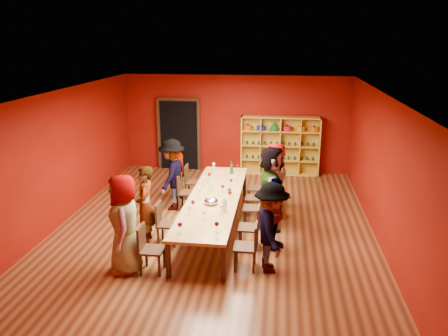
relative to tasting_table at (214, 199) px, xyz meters
The scene contains 45 objects.
room_shell 0.80m from the tasting_table, ahead, with size 7.10×9.10×3.04m.
tasting_table is the anchor object (origin of this frame).
doorway 4.80m from the tasting_table, 112.09° to the left, with size 1.40×0.17×2.30m.
shelving_unit 4.55m from the tasting_table, 72.08° to the left, with size 2.40×0.40×1.80m.
chair_person_left_0 2.20m from the tasting_table, 114.51° to the right, with size 0.42×0.42×0.89m.
person_left_0 2.40m from the tasting_table, 123.42° to the right, with size 0.90×0.49×1.83m, color #525157.
chair_person_left_1 1.27m from the tasting_table, 136.61° to the right, with size 0.42×0.42×0.89m.
person_left_1 1.56m from the tasting_table, 146.32° to the right, with size 0.60×0.44×1.65m, color #454549.
chair_person_left_3 1.39m from the tasting_table, 131.32° to the left, with size 0.42×0.42×0.89m.
person_left_3 1.59m from the tasting_table, 139.07° to the left, with size 1.14×0.47×1.77m, color beige.
chair_person_left_4 2.05m from the tasting_table, 116.44° to the left, with size 0.42×0.42×0.89m.
person_left_4 2.21m from the tasting_table, 123.97° to the left, with size 0.88×0.40×1.50m, color #525257.
chair_person_right_0 1.90m from the tasting_table, 61.28° to the right, with size 0.42×0.42×0.89m.
person_right_0 2.11m from the tasting_table, 52.24° to the right, with size 1.09×0.45×1.69m, color #CF8B94.
chair_person_right_1 1.24m from the tasting_table, 41.70° to the right, with size 0.42×0.42×0.89m.
person_right_1 1.56m from the tasting_table, 31.28° to the right, with size 0.88×0.40×1.50m, color pink.
chair_person_right_2 0.96m from the tasting_table, 14.19° to the left, with size 0.42×0.42×0.89m.
person_right_2 1.28m from the tasting_table, 10.51° to the left, with size 1.74×0.50×1.88m, color pink.
chair_person_right_3 1.29m from the tasting_table, 44.23° to the left, with size 0.42×0.42×0.89m.
person_right_3 1.59m from the tasting_table, 34.16° to the left, with size 0.87×0.48×1.79m, color #5886B5.
chair_person_right_4 1.83m from the tasting_table, 60.00° to the left, with size 0.42×0.42×0.89m.
person_right_4 2.04m from the tasting_table, 50.63° to the left, with size 0.55×0.40×1.50m, color silver.
wine_glass_0 0.86m from the tasting_table, 112.01° to the right, with size 0.08×0.08×0.20m.
wine_glass_1 1.24m from the tasting_table, 90.62° to the right, with size 0.07×0.07×0.18m.
wine_glass_2 0.55m from the tasting_table, 93.24° to the right, with size 0.08×0.08×0.21m.
wine_glass_3 1.01m from the tasting_table, 72.76° to the right, with size 0.08×0.08×0.20m.
wine_glass_4 0.88m from the tasting_table, 115.11° to the left, with size 0.08×0.08×0.20m.
wine_glass_5 1.81m from the tasting_table, 79.76° to the right, with size 0.08×0.08×0.21m.
wine_glass_6 1.10m from the tasting_table, 107.83° to the right, with size 0.07×0.07×0.18m.
wine_glass_7 2.01m from the tasting_table, 99.04° to the left, with size 0.08×0.08×0.21m.
wine_glass_8 0.82m from the tasting_table, 68.75° to the left, with size 0.07×0.07×0.19m.
wine_glass_9 1.93m from the tasting_table, 99.76° to the right, with size 0.09×0.09×0.21m.
wine_glass_10 1.32m from the tasting_table, 96.44° to the left, with size 0.08×0.08×0.19m.
wine_glass_11 0.38m from the tasting_table, behind, with size 0.08×0.08×0.20m.
wine_glass_12 1.10m from the tasting_table, 71.54° to the left, with size 0.07×0.07×0.18m.
wine_glass_13 1.73m from the tasting_table, 98.98° to the left, with size 0.07×0.07×0.18m.
wine_glass_14 1.99m from the tasting_table, 80.52° to the left, with size 0.07×0.07×0.18m.
wine_glass_15 0.44m from the tasting_table, 21.48° to the right, with size 0.09×0.09×0.22m.
wine_glass_16 0.37m from the tasting_table, 61.53° to the left, with size 0.08×0.08×0.19m.
wine_glass_17 0.39m from the tasting_table, ahead, with size 0.08×0.08×0.20m.
wine_glass_18 1.13m from the tasting_table, 104.55° to the left, with size 0.09×0.09×0.22m.
spittoon_bowl 0.46m from the tasting_table, 89.20° to the right, with size 0.30×0.30×0.16m, color silver.
carafe_a 0.40m from the tasting_table, 109.29° to the left, with size 0.11×0.11×0.23m.
carafe_b 0.84m from the tasting_table, 67.20° to the right, with size 0.14×0.14×0.28m.
wine_bottle 1.74m from the tasting_table, 83.74° to the left, with size 0.10×0.10×0.32m.
Camera 1 is at (1.38, -8.87, 4.14)m, focal length 35.00 mm.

